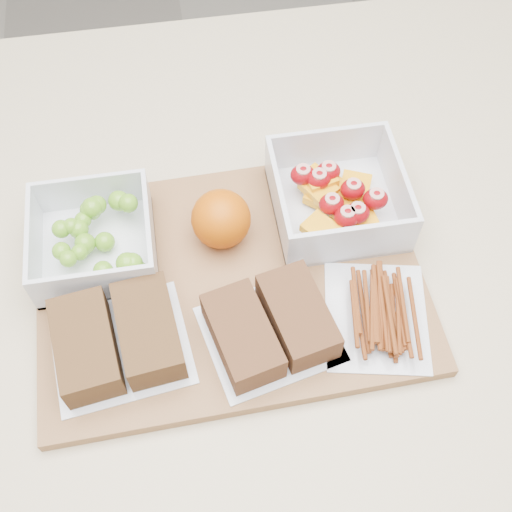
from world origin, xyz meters
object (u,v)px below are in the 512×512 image
at_px(fruit_container, 337,198).
at_px(sandwich_bag_center, 270,326).
at_px(orange, 221,219).
at_px(pretzel_bag, 378,311).
at_px(sandwich_bag_left, 118,339).
at_px(grape_container, 96,238).
at_px(cutting_board, 230,281).

relative_size(fruit_container, sandwich_bag_center, 0.95).
distance_m(orange, sandwich_bag_center, 0.14).
bearing_deg(pretzel_bag, sandwich_bag_left, 178.19).
bearing_deg(grape_container, fruit_container, 2.59).
height_order(fruit_container, sandwich_bag_center, fruit_container).
bearing_deg(fruit_container, sandwich_bag_center, -125.18).
relative_size(grape_container, pretzel_bag, 0.89).
xyz_separation_m(cutting_board, sandwich_bag_left, (-0.12, -0.06, 0.03)).
distance_m(sandwich_bag_left, pretzel_bag, 0.27).
distance_m(cutting_board, grape_container, 0.16).
xyz_separation_m(sandwich_bag_center, pretzel_bag, (0.11, 0.00, -0.01)).
bearing_deg(sandwich_bag_left, orange, 44.90).
xyz_separation_m(fruit_container, pretzel_bag, (0.01, -0.14, -0.01)).
distance_m(cutting_board, sandwich_bag_left, 0.14).
bearing_deg(fruit_container, cutting_board, -151.98).
height_order(cutting_board, sandwich_bag_center, sandwich_bag_center).
distance_m(grape_container, fruit_container, 0.28).
relative_size(sandwich_bag_left, sandwich_bag_center, 0.99).
distance_m(sandwich_bag_center, pretzel_bag, 0.11).
xyz_separation_m(grape_container, sandwich_bag_left, (0.02, -0.12, -0.00)).
relative_size(cutting_board, grape_container, 3.21).
xyz_separation_m(cutting_board, grape_container, (-0.14, 0.06, 0.03)).
bearing_deg(pretzel_bag, orange, 138.67).
height_order(grape_container, pretzel_bag, grape_container).
distance_m(fruit_container, orange, 0.14).
relative_size(sandwich_bag_left, pretzel_bag, 1.02).
bearing_deg(sandwich_bag_left, cutting_board, 27.76).
bearing_deg(grape_container, orange, -1.20).
distance_m(cutting_board, pretzel_bag, 0.16).
bearing_deg(orange, grape_container, 178.80).
distance_m(orange, pretzel_bag, 0.20).
height_order(cutting_board, pretzel_bag, pretzel_bag).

